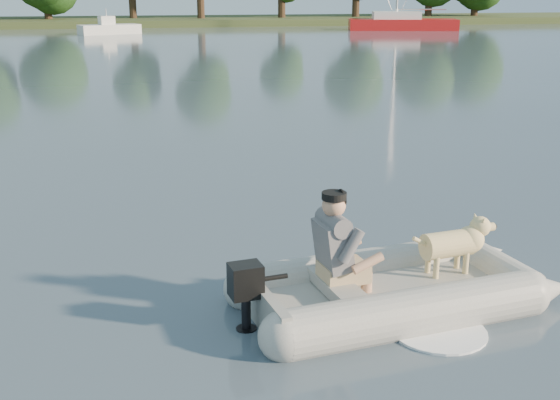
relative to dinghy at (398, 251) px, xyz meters
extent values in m
plane|color=slate|center=(-1.01, -0.41, -0.63)|extent=(160.00, 160.00, 0.00)
cube|color=#47512D|center=(-1.01, 61.59, -0.38)|extent=(160.00, 12.00, 0.70)
cylinder|color=#332316|center=(-10.91, 60.92, 0.84)|extent=(0.70, 0.70, 2.94)
cylinder|color=#332316|center=(-3.43, 61.54, 1.20)|extent=(0.70, 0.70, 3.67)
cylinder|color=#332316|center=(2.69, 59.74, 1.51)|extent=(0.70, 0.70, 4.29)
cylinder|color=#332316|center=(10.28, 60.01, 0.97)|extent=(0.70, 0.70, 3.21)
cylinder|color=#332316|center=(17.69, 60.63, 1.34)|extent=(0.70, 0.70, 3.94)
cylinder|color=#332316|center=(25.26, 60.90, 1.12)|extent=(0.70, 0.70, 3.52)
cylinder|color=#332316|center=(30.04, 60.67, 0.97)|extent=(0.70, 0.70, 3.21)
cube|color=#B01414|center=(18.23, 49.06, -0.31)|extent=(9.05, 4.43, 1.09)
cube|color=white|center=(17.70, 49.17, 0.51)|extent=(4.14, 2.73, 0.65)
camera|label=1|loc=(-2.65, -6.89, 2.82)|focal=45.00mm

